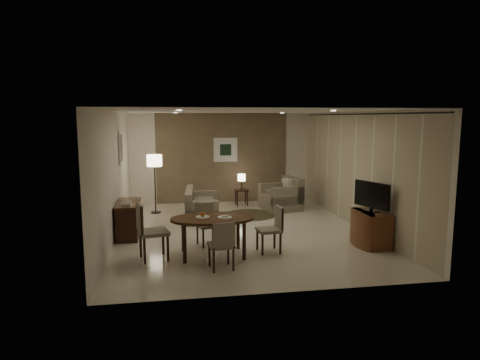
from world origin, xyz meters
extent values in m
cube|color=beige|center=(0.00, 0.00, 0.00)|extent=(5.50, 7.00, 0.00)
cube|color=white|center=(0.00, 0.00, 2.70)|extent=(5.50, 7.00, 0.00)
cube|color=brown|center=(0.00, 3.50, 1.35)|extent=(5.50, 0.00, 2.70)
cube|color=white|center=(-2.75, 0.00, 1.35)|extent=(0.00, 7.00, 2.70)
cube|color=white|center=(2.75, 0.00, 1.35)|extent=(0.00, 7.00, 2.70)
cube|color=brown|center=(0.00, 3.48, 1.35)|extent=(3.96, 0.03, 2.70)
cylinder|color=black|center=(2.68, 0.00, 2.64)|extent=(0.03, 6.80, 0.03)
cube|color=silver|center=(0.10, 3.46, 1.60)|extent=(0.72, 0.03, 0.72)
cube|color=black|center=(0.10, 3.44, 1.60)|extent=(0.34, 0.01, 0.34)
cube|color=silver|center=(-2.72, 1.20, 1.85)|extent=(0.03, 0.60, 0.80)
cube|color=gray|center=(-2.71, 1.20, 1.85)|extent=(0.01, 0.46, 0.64)
cylinder|color=white|center=(-1.40, -1.80, 2.69)|extent=(0.10, 0.10, 0.01)
cylinder|color=white|center=(1.40, -1.80, 2.69)|extent=(0.10, 0.10, 0.01)
cylinder|color=white|center=(-1.40, 1.80, 2.69)|extent=(0.10, 0.10, 0.01)
cylinder|color=white|center=(1.40, 1.80, 2.69)|extent=(0.10, 0.10, 0.01)
cylinder|color=white|center=(-1.00, -1.57, 0.74)|extent=(0.26, 0.26, 0.02)
cylinder|color=white|center=(-0.60, -1.67, 0.74)|extent=(0.26, 0.26, 0.02)
sphere|color=#AC4D13|center=(-1.00, -1.57, 0.79)|extent=(0.09, 0.09, 0.09)
cube|color=white|center=(-0.60, -1.67, 0.76)|extent=(0.12, 0.08, 0.03)
cylinder|color=#403724|center=(0.49, 1.58, 0.01)|extent=(1.39, 1.39, 0.01)
camera|label=1|loc=(-1.58, -9.32, 2.56)|focal=32.00mm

